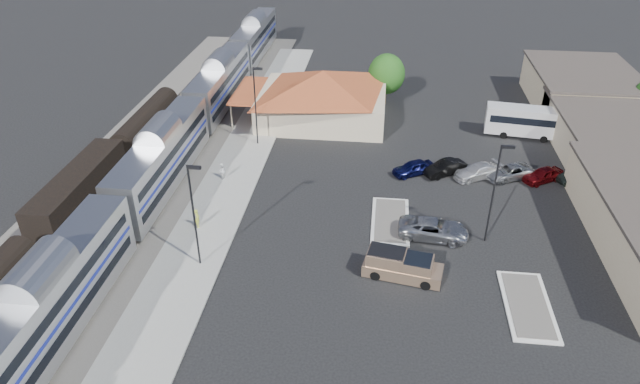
# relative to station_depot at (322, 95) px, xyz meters

# --- Properties ---
(ground) EXTENTS (280.00, 280.00, 0.00)m
(ground) POSITION_rel_station_depot_xyz_m (4.56, -24.00, -3.13)
(ground) COLOR black
(ground) RESTS_ON ground
(railbed) EXTENTS (16.00, 100.00, 0.12)m
(railbed) POSITION_rel_station_depot_xyz_m (-16.44, -16.00, -3.07)
(railbed) COLOR #4C4944
(railbed) RESTS_ON ground
(platform) EXTENTS (5.50, 92.00, 0.18)m
(platform) POSITION_rel_station_depot_xyz_m (-7.44, -18.00, -3.04)
(platform) COLOR gray
(platform) RESTS_ON ground
(passenger_train) EXTENTS (3.00, 104.00, 5.55)m
(passenger_train) POSITION_rel_station_depot_xyz_m (-13.44, -18.23, -0.26)
(passenger_train) COLOR silver
(passenger_train) RESTS_ON ground
(freight_cars) EXTENTS (2.80, 46.00, 4.00)m
(freight_cars) POSITION_rel_station_depot_xyz_m (-19.44, -23.41, -1.21)
(freight_cars) COLOR black
(freight_cars) RESTS_ON ground
(station_depot) EXTENTS (18.35, 12.24, 6.20)m
(station_depot) POSITION_rel_station_depot_xyz_m (0.00, 0.00, 0.00)
(station_depot) COLOR #BDAD8A
(station_depot) RESTS_ON ground
(buildings_east) EXTENTS (14.40, 51.40, 4.80)m
(buildings_east) POSITION_rel_station_depot_xyz_m (32.56, -9.72, -0.86)
(buildings_east) COLOR #C6B28C
(buildings_east) RESTS_ON ground
(traffic_island_south) EXTENTS (3.30, 7.50, 0.21)m
(traffic_island_south) POSITION_rel_station_depot_xyz_m (8.56, -22.00, -3.03)
(traffic_island_south) COLOR silver
(traffic_island_south) RESTS_ON ground
(traffic_island_north) EXTENTS (3.30, 7.50, 0.21)m
(traffic_island_north) POSITION_rel_station_depot_xyz_m (18.56, -32.00, -3.03)
(traffic_island_north) COLOR silver
(traffic_island_north) RESTS_ON ground
(lamp_plat_s) EXTENTS (1.08, 0.25, 9.00)m
(lamp_plat_s) POSITION_rel_station_depot_xyz_m (-6.34, -30.00, 2.21)
(lamp_plat_s) COLOR black
(lamp_plat_s) RESTS_ON ground
(lamp_plat_n) EXTENTS (1.08, 0.25, 9.00)m
(lamp_plat_n) POSITION_rel_station_depot_xyz_m (-6.34, -8.00, 2.21)
(lamp_plat_n) COLOR black
(lamp_plat_n) RESTS_ON ground
(lamp_lot) EXTENTS (1.08, 0.25, 9.00)m
(lamp_lot) POSITION_rel_station_depot_xyz_m (16.66, -24.00, 2.21)
(lamp_lot) COLOR black
(lamp_lot) RESTS_ON ground
(tree_depot) EXTENTS (4.71, 4.71, 6.63)m
(tree_depot) POSITION_rel_station_depot_xyz_m (7.56, 6.00, 0.89)
(tree_depot) COLOR #382314
(tree_depot) RESTS_ON ground
(pickup_truck) EXTENTS (6.31, 3.24, 2.08)m
(pickup_truck) POSITION_rel_station_depot_xyz_m (9.55, -29.61, -2.15)
(pickup_truck) COLOR tan
(pickup_truck) RESTS_ON ground
(suv) EXTENTS (6.23, 3.32, 1.67)m
(suv) POSITION_rel_station_depot_xyz_m (12.20, -23.99, -2.30)
(suv) COLOR #A3A5AB
(suv) RESTS_ON ground
(coach_bus) EXTENTS (11.21, 3.84, 3.53)m
(coach_bus) POSITION_rel_station_depot_xyz_m (24.72, -2.50, -1.10)
(coach_bus) COLOR white
(coach_bus) RESTS_ON ground
(person_a) EXTENTS (0.61, 0.74, 1.75)m
(person_a) POSITION_rel_station_depot_xyz_m (-8.12, -25.01, -2.08)
(person_a) COLOR #C1CB3F
(person_a) RESTS_ON platform
(person_b) EXTENTS (0.75, 0.89, 1.62)m
(person_b) POSITION_rel_station_depot_xyz_m (-8.30, -16.30, -2.14)
(person_b) COLOR white
(person_b) RESTS_ON platform
(parked_car_a) EXTENTS (4.65, 3.65, 1.48)m
(parked_car_a) POSITION_rel_station_depot_xyz_m (10.77, -12.96, -2.39)
(parked_car_a) COLOR #0C0E3C
(parked_car_a) RESTS_ON ground
(parked_car_b) EXTENTS (4.68, 3.74, 1.49)m
(parked_car_b) POSITION_rel_station_depot_xyz_m (13.97, -12.66, -2.39)
(parked_car_b) COLOR black
(parked_car_b) RESTS_ON ground
(parked_car_c) EXTENTS (5.37, 4.12, 1.45)m
(parked_car_c) POSITION_rel_station_depot_xyz_m (17.17, -12.96, -2.41)
(parked_car_c) COLOR silver
(parked_car_c) RESTS_ON ground
(parked_car_d) EXTENTS (5.58, 4.30, 1.41)m
(parked_car_d) POSITION_rel_station_depot_xyz_m (20.37, -12.66, -2.43)
(parked_car_d) COLOR gray
(parked_car_d) RESTS_ON ground
(parked_car_e) EXTENTS (4.54, 3.71, 1.46)m
(parked_car_e) POSITION_rel_station_depot_xyz_m (23.57, -12.96, -2.40)
(parked_car_e) COLOR maroon
(parked_car_e) RESTS_ON ground
(parked_car_f) EXTENTS (4.14, 3.23, 1.31)m
(parked_car_f) POSITION_rel_station_depot_xyz_m (26.77, -12.66, -2.47)
(parked_car_f) COLOR black
(parked_car_f) RESTS_ON ground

